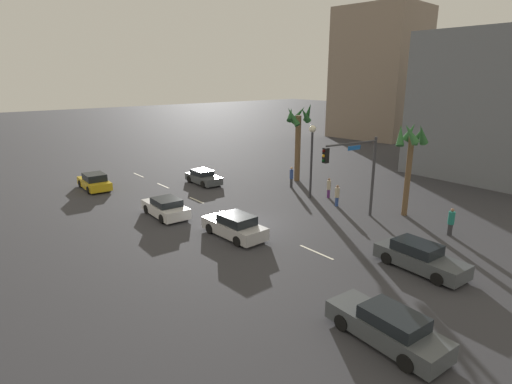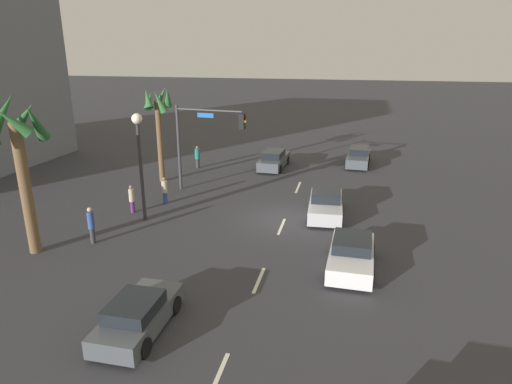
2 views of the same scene
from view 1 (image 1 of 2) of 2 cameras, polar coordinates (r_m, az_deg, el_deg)
The scene contains 21 objects.
ground_plane at distance 27.88m, azimuth -0.84°, elevation -4.36°, with size 220.00×220.00×0.00m, color #333338.
lane_stripe_0 at distance 42.92m, azimuth -15.88°, elevation 2.25°, with size 2.33×0.14×0.01m, color silver.
lane_stripe_1 at distance 38.23m, azimuth -12.70°, elevation 0.85°, with size 2.20×0.14×0.01m, color silver.
lane_stripe_2 at distance 33.29m, azimuth -8.20°, elevation -1.13°, with size 2.13×0.14×0.01m, color silver.
lane_stripe_3 at distance 28.64m, azimuth -2.12°, elevation -3.80°, with size 2.25×0.14×0.01m, color silver.
lane_stripe_4 at distance 23.75m, azimuth 8.32°, elevation -8.22°, with size 2.53×0.14×0.01m, color silver.
car_0 at distance 38.23m, azimuth -7.29°, elevation 2.02°, with size 3.97×1.82×1.26m.
car_1 at distance 29.82m, azimuth -12.36°, elevation -2.11°, with size 4.28×2.07×1.33m.
car_2 at distance 38.77m, azimuth -21.40°, elevation 1.32°, with size 4.31×2.06×1.41m.
car_3 at distance 22.90m, azimuth 21.64°, elevation -8.40°, with size 4.71×1.97×1.42m.
car_4 at distance 25.51m, azimuth -2.95°, elevation -4.74°, with size 4.53×2.08×1.45m.
car_5 at distance 16.79m, azimuth 17.68°, elevation -17.31°, with size 4.76×1.98×1.37m.
traffic_signal at distance 28.35m, azimuth 13.69°, elevation 3.57°, with size 0.79×4.79×5.61m.
streetlamp at distance 32.97m, azimuth 7.72°, elevation 6.11°, with size 0.56×0.56×5.88m.
pedestrian_0 at distance 31.88m, azimuth 11.12°, elevation -0.42°, with size 0.44×0.44×1.66m.
pedestrian_1 at distance 36.70m, azimuth 4.91°, elevation 2.16°, with size 0.44×0.44×1.85m.
pedestrian_2 at distance 28.30m, azimuth 25.31°, elevation -3.67°, with size 0.55×0.55×1.75m.
pedestrian_3 at distance 33.94m, azimuth 10.01°, elevation 0.63°, with size 0.39×0.39×1.64m.
palm_tree_0 at distance 30.22m, azimuth 20.58°, elevation 5.89°, with size 2.16×2.20×6.63m.
palm_tree_1 at distance 38.48m, azimuth 5.90°, elevation 8.83°, with size 2.65×2.76×7.32m.
building_0 at distance 69.91m, azimuth 16.62°, elevation 15.32°, with size 11.95×10.60×19.61m, color gray.
Camera 1 is at (20.59, -16.15, 9.60)m, focal length 29.00 mm.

